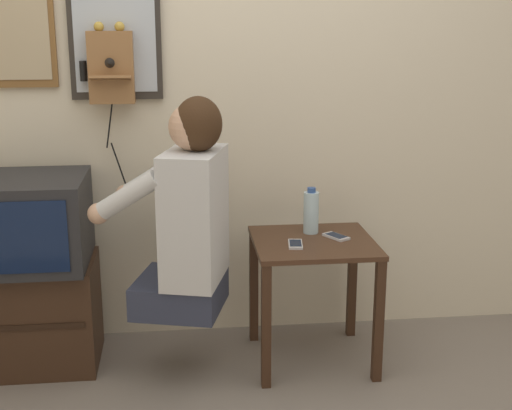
% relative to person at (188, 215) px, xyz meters
% --- Properties ---
extents(wall_back, '(6.80, 0.05, 2.55)m').
position_rel_person_xyz_m(wall_back, '(0.14, 0.50, 0.53)').
color(wall_back, beige).
rests_on(wall_back, ground_plane).
extents(side_table, '(0.54, 0.52, 0.58)m').
position_rel_person_xyz_m(side_table, '(0.56, 0.09, -0.28)').
color(side_table, '#422819').
rests_on(side_table, ground_plane).
extents(person, '(0.59, 0.51, 0.92)m').
position_rel_person_xyz_m(person, '(0.00, 0.00, 0.00)').
color(person, '#2D3347').
rests_on(person, ground_plane).
extents(tv_stand, '(0.61, 0.41, 0.49)m').
position_rel_person_xyz_m(tv_stand, '(-0.73, 0.19, -0.50)').
color(tv_stand, '#382316').
rests_on(tv_stand, ground_plane).
extents(television, '(0.55, 0.50, 0.39)m').
position_rel_person_xyz_m(television, '(-0.71, 0.18, -0.06)').
color(television, '#232326').
rests_on(television, tv_stand).
extents(wall_phone_antique, '(0.24, 0.19, 0.73)m').
position_rel_person_xyz_m(wall_phone_antique, '(-0.32, 0.42, 0.59)').
color(wall_phone_antique, olive).
extents(framed_picture, '(0.35, 0.03, 0.50)m').
position_rel_person_xyz_m(framed_picture, '(-0.74, 0.46, 0.75)').
color(framed_picture, brown).
extents(wall_mirror, '(0.41, 0.03, 0.69)m').
position_rel_person_xyz_m(wall_mirror, '(-0.30, 0.46, 0.78)').
color(wall_mirror, '#2D2823').
extents(cell_phone_held, '(0.08, 0.13, 0.01)m').
position_rel_person_xyz_m(cell_phone_held, '(0.46, 0.03, -0.16)').
color(cell_phone_held, silver).
rests_on(cell_phone_held, side_table).
extents(cell_phone_spare, '(0.11, 0.14, 0.01)m').
position_rel_person_xyz_m(cell_phone_spare, '(0.67, 0.12, -0.16)').
color(cell_phone_spare, silver).
rests_on(cell_phone_spare, side_table).
extents(water_bottle, '(0.07, 0.07, 0.21)m').
position_rel_person_xyz_m(water_bottle, '(0.57, 0.21, -0.06)').
color(water_bottle, silver).
rests_on(water_bottle, side_table).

